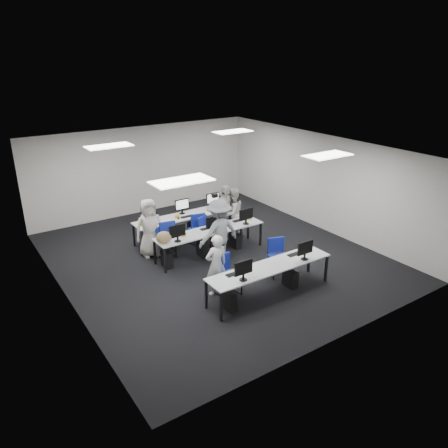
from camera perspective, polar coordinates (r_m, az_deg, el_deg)
room at (r=11.60m, az=-1.36°, el=2.39°), size 9.00×9.02×3.00m
ceiling_panels at (r=11.19m, az=-1.43°, el=9.59°), size 5.20×4.60×0.02m
desk_front at (r=10.14m, az=6.04°, el=-5.74°), size 3.20×0.70×0.73m
desk_mid at (r=12.05m, az=-1.84°, el=-1.02°), size 3.20×0.70×0.73m
desk_back at (r=13.18m, az=-5.09°, el=0.93°), size 3.20×0.70×0.73m
equipment_front at (r=10.17m, az=5.19°, el=-7.67°), size 2.51×0.41×1.19m
equipment_mid at (r=12.07m, az=-2.55°, el=-2.66°), size 2.91×0.41×1.19m
equipment_back at (r=13.39m, az=-4.36°, el=-0.17°), size 2.91×0.41×1.19m
chair_0 at (r=10.26m, az=0.50°, el=-7.65°), size 0.53×0.57×0.96m
chair_1 at (r=11.22m, az=7.07°, el=-5.15°), size 0.59×0.62×0.94m
chair_2 at (r=12.20m, az=-7.57°, el=-3.08°), size 0.44×0.47×0.82m
chair_3 at (r=12.73m, az=-3.06°, el=-1.64°), size 0.55×0.58×0.94m
chair_4 at (r=13.23m, az=1.08°, el=-0.85°), size 0.48×0.51×0.82m
chair_5 at (r=12.49m, az=-7.59°, el=-2.24°), size 0.56×0.60×0.97m
chair_6 at (r=12.94m, az=-3.51°, el=-1.34°), size 0.57×0.59×0.87m
chair_7 at (r=13.56m, az=0.41°, el=-0.17°), size 0.56×0.58×0.90m
handbag at (r=11.25m, az=-7.87°, el=-1.75°), size 0.47×0.40×0.33m
student_0 at (r=10.06m, az=-1.01°, el=-5.39°), size 0.57×0.39×1.50m
student_1 at (r=13.17m, az=1.14°, el=1.45°), size 0.82×0.68×1.55m
student_2 at (r=12.10m, az=-9.70°, el=-0.51°), size 0.86×0.62×1.65m
student_3 at (r=13.04m, az=0.13°, el=1.53°), size 1.05×0.67×1.67m
photographer at (r=11.45m, az=-0.68°, el=-1.07°), size 1.18×0.70×1.80m
dslr_camera at (r=11.25m, az=-1.22°, el=3.74°), size 0.14×0.18×0.10m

